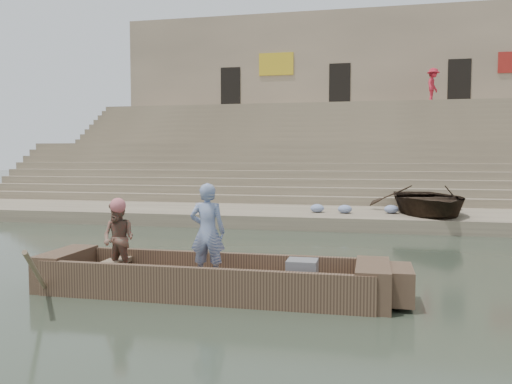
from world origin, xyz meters
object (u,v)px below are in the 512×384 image
(rowing_man, at_px, (119,239))
(television, at_px, (302,273))
(main_rowboat, at_px, (209,287))
(pedestrian, at_px, (433,85))
(beached_rowboat, at_px, (427,200))
(standing_man, at_px, (208,232))

(rowing_man, xyz_separation_m, television, (3.07, -0.04, -0.41))
(main_rowboat, xyz_separation_m, pedestrian, (5.87, 23.24, 6.04))
(main_rowboat, height_order, rowing_man, rowing_man)
(beached_rowboat, relative_size, pedestrian, 2.28)
(rowing_man, bearing_deg, television, 10.57)
(standing_man, distance_m, rowing_man, 1.56)
(pedestrian, bearing_deg, standing_man, -173.78)
(television, distance_m, pedestrian, 24.34)
(standing_man, relative_size, beached_rowboat, 0.36)
(standing_man, bearing_deg, pedestrian, -108.01)
(beached_rowboat, bearing_deg, television, -116.47)
(standing_man, bearing_deg, main_rowboat, 130.94)
(rowing_man, distance_m, television, 3.09)
(television, bearing_deg, pedestrian, 79.30)
(television, xyz_separation_m, beached_rowboat, (2.76, 9.04, 0.43))
(rowing_man, bearing_deg, pedestrian, 83.54)
(main_rowboat, height_order, beached_rowboat, beached_rowboat)
(main_rowboat, relative_size, television, 10.87)
(rowing_man, xyz_separation_m, beached_rowboat, (5.83, 9.00, 0.02))
(pedestrian, bearing_deg, beached_rowboat, -166.04)
(main_rowboat, bearing_deg, pedestrian, 75.82)
(rowing_man, distance_m, pedestrian, 24.94)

